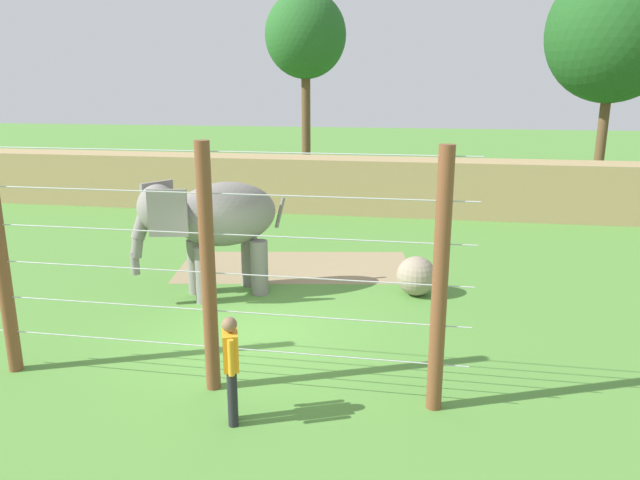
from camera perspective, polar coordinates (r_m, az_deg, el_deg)
ground_plane at (r=12.28m, az=-6.56°, el=-8.72°), size 120.00×120.00×0.00m
dirt_patch at (r=16.40m, az=-2.38°, el=-2.56°), size 6.73×4.00×0.01m
embankment_wall at (r=23.45m, az=1.79°, el=5.34°), size 36.00×1.80×2.11m
elephant at (r=13.94m, az=-10.16°, el=1.86°), size 3.29×2.81×2.75m
enrichment_ball at (r=14.27m, az=9.24°, el=-3.43°), size 0.94×0.94×0.94m
cable_fence at (r=9.50m, az=-10.83°, el=-2.85°), size 8.23×0.24×4.06m
zookeeper at (r=8.86m, az=-8.54°, el=-11.83°), size 0.35×0.57×1.67m
tree_far_left at (r=30.21m, az=26.41°, el=17.42°), size 5.77×5.77×10.12m
tree_left_of_centre at (r=30.20m, az=-1.40°, el=18.96°), size 3.92×3.92×9.25m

